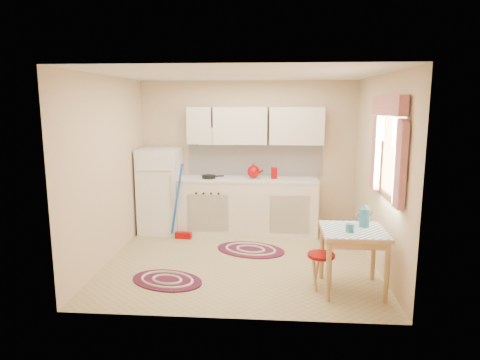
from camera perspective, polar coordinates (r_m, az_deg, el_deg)
name	(u,v)px	position (r m, az deg, el deg)	size (l,w,h in m)	color
room_shell	(253,143)	(5.84, 1.80, 4.91)	(3.64, 3.60, 2.52)	tan
fridge	(160,191)	(7.21, -10.59, -1.41)	(0.65, 0.60, 1.40)	white
broom	(183,202)	(6.80, -7.67, -2.91)	(0.28, 0.12, 1.20)	blue
base_cabinets	(248,207)	(7.09, 1.07, -3.59)	(2.25, 0.60, 0.88)	#ECE6CD
countertop	(248,179)	(6.99, 1.08, 0.07)	(2.27, 0.62, 0.04)	silver
frying_pan	(209,177)	(7.00, -4.20, 0.43)	(0.22, 0.22, 0.05)	black
red_kettle	(253,172)	(6.97, 1.79, 1.12)	(0.22, 0.20, 0.22)	#970505
red_canister	(274,174)	(6.97, 4.58, 0.83)	(0.10, 0.10, 0.16)	#970505
table	(352,260)	(5.16, 14.75, -10.30)	(0.72, 0.72, 0.72)	tan
stool	(321,271)	(5.18, 10.70, -11.83)	(0.32, 0.32, 0.42)	#970505
coffee_pot	(364,215)	(5.15, 16.24, -4.52)	(0.15, 0.13, 0.29)	teal
mug	(350,228)	(4.93, 14.41, -6.26)	(0.09, 0.09, 0.10)	teal
rug_center	(251,250)	(6.37, 1.42, -9.28)	(1.02, 0.68, 0.02)	maroon
rug_left	(167,280)	(5.43, -9.70, -13.05)	(0.91, 0.61, 0.02)	maroon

